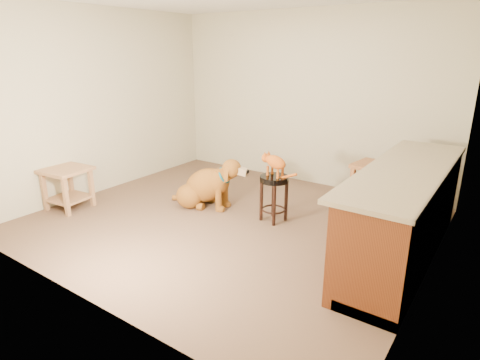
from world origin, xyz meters
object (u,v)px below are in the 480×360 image
Objects in this scene: side_table at (67,182)px; tabby_kitten at (274,162)px; wood_stool at (372,196)px; golden_retriever at (206,187)px; padded_stool at (274,189)px.

side_table is 2.73m from tabby_kitten.
wood_stool reaches higher than side_table.
wood_stool is 0.68× the size of golden_retriever.
wood_stool is 1.19m from tabby_kitten.
tabby_kitten is (2.42, 1.21, 0.38)m from side_table.
golden_retriever is at bearing -161.13° from tabby_kitten.
golden_retriever is 1.08m from tabby_kitten.
golden_retriever is at bearing 37.32° from side_table.
padded_stool reaches higher than side_table.
side_table is 0.51× the size of golden_retriever.
wood_stool is at bearing 25.30° from side_table.
side_table is (-3.48, -1.64, -0.05)m from wood_stool.
golden_retriever is at bearing -165.08° from wood_stool.
golden_retriever is (-2.03, -0.54, -0.14)m from wood_stool.
padded_stool is at bearing -5.50° from golden_retriever.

